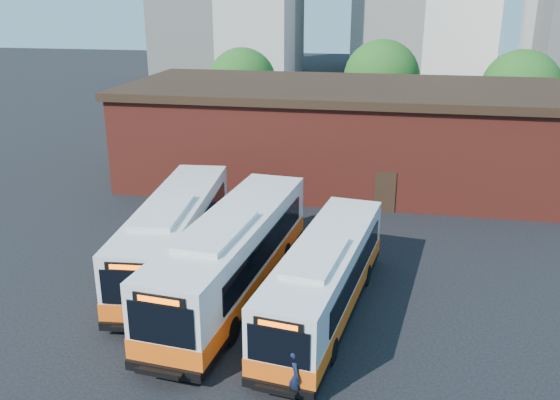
% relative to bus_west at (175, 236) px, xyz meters
% --- Properties ---
extents(ground, '(220.00, 220.00, 0.00)m').
position_rel_bus_west_xyz_m(ground, '(6.23, -4.68, -1.55)').
color(ground, black).
extents(bus_west, '(3.68, 12.67, 3.41)m').
position_rel_bus_west_xyz_m(bus_west, '(0.00, 0.00, 0.00)').
color(bus_west, silver).
rests_on(bus_west, ground).
extents(bus_midwest, '(3.99, 13.36, 3.59)m').
position_rel_bus_west_xyz_m(bus_midwest, '(3.26, -2.00, 0.08)').
color(bus_midwest, silver).
rests_on(bus_midwest, ground).
extents(bus_mideast, '(3.93, 11.76, 3.16)m').
position_rel_bus_west_xyz_m(bus_mideast, '(7.19, -2.91, -0.11)').
color(bus_mideast, silver).
rests_on(bus_mideast, ground).
extents(transit_worker, '(0.64, 0.78, 1.83)m').
position_rel_bus_west_xyz_m(transit_worker, '(6.94, -8.34, -0.63)').
color(transit_worker, black).
rests_on(transit_worker, ground).
extents(depot_building, '(28.60, 12.60, 6.40)m').
position_rel_bus_west_xyz_m(depot_building, '(6.23, 15.32, 1.71)').
color(depot_building, maroon).
rests_on(depot_building, ground).
extents(tree_west, '(6.00, 6.00, 7.65)m').
position_rel_bus_west_xyz_m(tree_west, '(-3.77, 27.32, 3.10)').
color(tree_west, '#382314').
rests_on(tree_west, ground).
extents(tree_mid, '(6.56, 6.56, 8.36)m').
position_rel_bus_west_xyz_m(tree_mid, '(8.23, 29.32, 3.53)').
color(tree_mid, '#382314').
rests_on(tree_mid, ground).
extents(tree_east, '(6.24, 6.24, 7.96)m').
position_rel_bus_west_xyz_m(tree_east, '(19.23, 26.32, 3.28)').
color(tree_east, '#382314').
rests_on(tree_east, ground).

